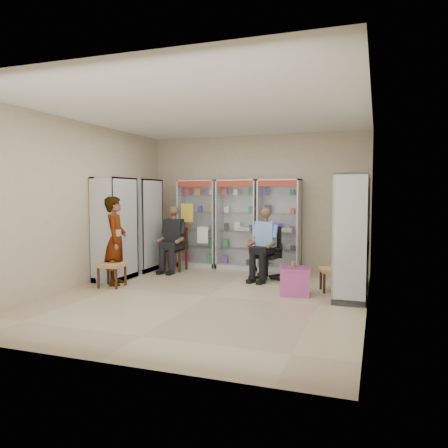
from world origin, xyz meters
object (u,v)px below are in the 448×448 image
(seated_shopkeeper, at_px, (266,246))
(standing_man, at_px, (116,241))
(cabinet_left_far, at_px, (143,225))
(wooden_chair, at_px, (175,249))
(cabinet_left_near, at_px, (115,229))
(pink_trunk, at_px, (295,281))
(cabinet_back_right, at_px, (279,225))
(cabinet_back_left, at_px, (199,223))
(office_chair, at_px, (267,253))
(cabinet_right_far, at_px, (354,232))
(woven_stool_b, at_px, (112,275))
(woven_stool_a, at_px, (332,280))
(cabinet_right_near, at_px, (351,237))
(cabinet_back_mid, at_px, (238,224))

(seated_shopkeeper, height_order, standing_man, standing_man)
(standing_man, bearing_deg, cabinet_left_far, -10.84)
(wooden_chair, xyz_separation_m, seated_shopkeeper, (2.13, -0.36, 0.19))
(cabinet_left_near, relative_size, wooden_chair, 2.13)
(pink_trunk, bearing_deg, cabinet_back_right, 109.04)
(cabinet_back_left, xyz_separation_m, office_chair, (1.88, -1.04, -0.48))
(wooden_chair, xyz_separation_m, pink_trunk, (2.89, -1.43, -0.24))
(cabinet_right_far, relative_size, woven_stool_b, 4.60)
(standing_man, bearing_deg, wooden_chair, -34.65)
(pink_trunk, relative_size, woven_stool_b, 1.09)
(cabinet_left_near, bearing_deg, cabinet_left_far, 180.00)
(wooden_chair, height_order, standing_man, standing_man)
(seated_shopkeeper, distance_m, standing_man, 2.87)
(woven_stool_a, height_order, standing_man, standing_man)
(cabinet_back_right, relative_size, standing_man, 1.22)
(seated_shopkeeper, distance_m, woven_stool_a, 1.53)
(cabinet_right_near, relative_size, office_chair, 1.92)
(pink_trunk, xyz_separation_m, woven_stool_a, (0.56, 0.46, -0.03))
(cabinet_left_near, distance_m, woven_stool_a, 4.22)
(cabinet_right_near, height_order, cabinet_left_far, same)
(cabinet_back_left, relative_size, cabinet_right_near, 1.00)
(pink_trunk, distance_m, woven_stool_a, 0.72)
(cabinet_back_mid, height_order, cabinet_right_near, same)
(cabinet_right_far, bearing_deg, office_chair, 86.85)
(cabinet_left_far, distance_m, pink_trunk, 3.86)
(cabinet_left_near, relative_size, standing_man, 1.22)
(cabinet_back_mid, height_order, cabinet_right_far, same)
(cabinet_back_mid, relative_size, pink_trunk, 4.21)
(cabinet_back_mid, xyz_separation_m, cabinet_right_far, (2.58, -1.13, 0.00))
(cabinet_left_far, xyz_separation_m, standing_man, (0.28, -1.50, -0.18))
(office_chair, xyz_separation_m, seated_shopkeeper, (0.00, -0.05, 0.14))
(pink_trunk, height_order, woven_stool_a, pink_trunk)
(woven_stool_a, distance_m, standing_man, 3.97)
(pink_trunk, relative_size, woven_stool_a, 1.17)
(cabinet_right_near, xyz_separation_m, woven_stool_a, (-0.33, 0.53, -0.80))
(cabinet_back_left, height_order, pink_trunk, cabinet_back_left)
(cabinet_left_far, relative_size, woven_stool_b, 4.60)
(seated_shopkeeper, relative_size, woven_stool_b, 3.05)
(cabinet_back_mid, height_order, cabinet_left_far, same)
(pink_trunk, bearing_deg, woven_stool_a, 39.65)
(cabinet_right_far, bearing_deg, cabinet_left_near, 101.41)
(cabinet_back_left, height_order, cabinet_left_near, same)
(cabinet_right_near, distance_m, pink_trunk, 1.18)
(cabinet_back_right, relative_size, wooden_chair, 2.13)
(cabinet_left_near, bearing_deg, cabinet_right_near, 87.43)
(cabinet_back_right, relative_size, seated_shopkeeper, 1.51)
(cabinet_back_right, xyz_separation_m, standing_man, (-2.55, -2.43, -0.18))
(cabinet_back_right, xyz_separation_m, pink_trunk, (0.74, -2.16, -0.77))
(seated_shopkeeper, distance_m, woven_stool_b, 2.96)
(cabinet_right_near, relative_size, cabinet_left_far, 1.00)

